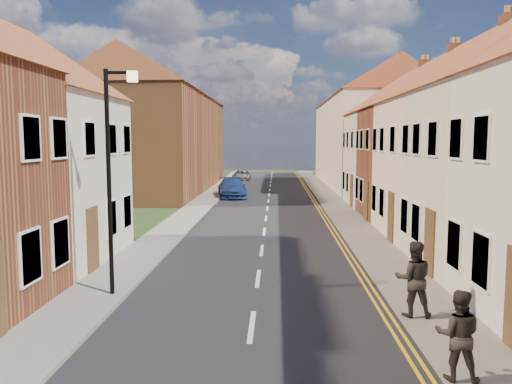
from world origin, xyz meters
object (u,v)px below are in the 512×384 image
lamppost (112,168)px  pedestrian_right_b (414,279)px  car_distant (242,175)px  car_far (232,188)px  pedestrian_right (458,335)px

lamppost → pedestrian_right_b: size_ratio=3.33×
car_distant → pedestrian_right_b: 42.93m
car_far → car_distant: bearing=82.5°
lamppost → pedestrian_right: bearing=-31.5°
car_distant → pedestrian_right: pedestrian_right is taller
lamppost → car_far: lamppost is taller
car_far → pedestrian_right: pedestrian_right is taller
pedestrian_right_b → car_distant: bearing=-75.2°
lamppost → car_far: bearing=87.6°
car_far → car_distant: (-0.42, 16.58, -0.17)m
pedestrian_right → pedestrian_right_b: 3.17m
car_far → car_distant: size_ratio=1.25×
car_distant → pedestrian_right: 46.05m
pedestrian_right → pedestrian_right_b: pedestrian_right_b is taller
pedestrian_right_b → lamppost: bearing=-5.3°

